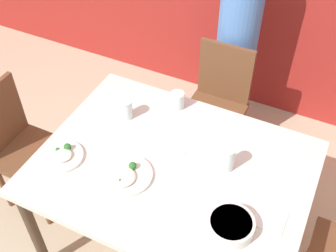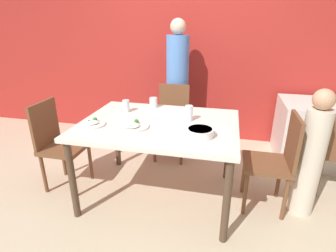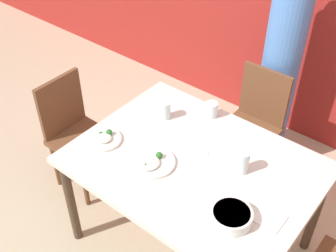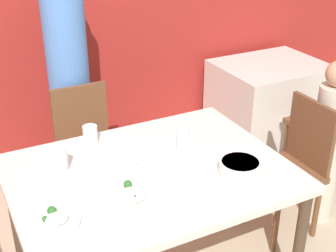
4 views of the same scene
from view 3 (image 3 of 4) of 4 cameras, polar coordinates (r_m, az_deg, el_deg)
name	(u,v)px [view 3 (image 3 of 4)]	position (r m, az deg, el deg)	size (l,w,h in m)	color
ground_plane	(190,241)	(3.07, 2.99, -15.26)	(10.00, 10.00, 0.00)	beige
dining_table	(194,171)	(2.53, 3.52, -6.13)	(1.40, 1.05, 0.78)	silver
chair_adult_spot	(253,122)	(3.26, 11.49, 0.47)	(0.40, 0.40, 0.91)	brown
chair_empty_left	(75,131)	(3.19, -12.46, -0.68)	(0.40, 0.40, 0.91)	brown
person_adult	(279,73)	(3.33, 14.83, 6.98)	(0.29, 0.29, 1.66)	#5184D1
bowl_curry	(231,216)	(2.18, 8.57, -11.98)	(0.22, 0.22, 0.07)	white
plate_rice_adult	(152,162)	(2.45, -2.24, -4.91)	(0.27, 0.27, 0.06)	white
plate_rice_child	(104,139)	(2.63, -8.72, -1.73)	(0.23, 0.23, 0.06)	white
glass_water_tall	(165,110)	(2.75, -0.38, 2.15)	(0.07, 0.07, 0.12)	silver
glass_water_short	(212,110)	(2.78, 5.92, 2.24)	(0.08, 0.08, 0.10)	silver
glass_water_center	(243,162)	(2.40, 10.08, -4.83)	(0.07, 0.07, 0.14)	silver
napkin_folded	(270,219)	(2.25, 13.65, -12.08)	(0.14, 0.14, 0.01)	white
fork_steel	(194,150)	(2.54, 3.52, -3.33)	(0.18, 0.08, 0.01)	silver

